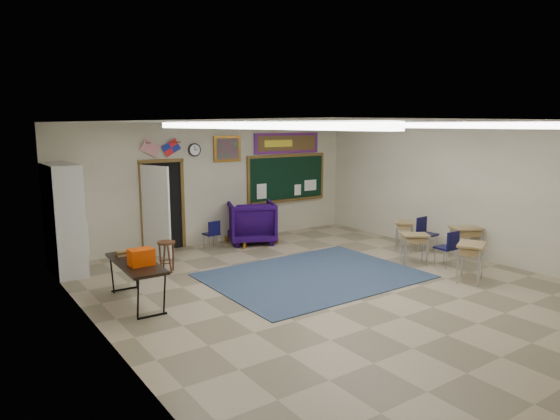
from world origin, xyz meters
TOP-DOWN VIEW (x-y plane):
  - floor at (0.00, 0.00)m, footprint 9.00×9.00m
  - back_wall at (0.00, 4.50)m, footprint 8.00×0.04m
  - left_wall at (-4.00, 0.00)m, footprint 0.04×9.00m
  - right_wall at (4.00, 0.00)m, footprint 0.04×9.00m
  - ceiling at (0.00, 0.00)m, footprint 8.00×9.00m
  - area_rug at (0.20, 0.80)m, footprint 4.00×3.00m
  - fluorescent_strips at (0.00, 0.00)m, footprint 3.86×6.00m
  - doorway at (-1.50, 4.35)m, footprint 1.10×0.89m
  - chalkboard at (2.20, 4.46)m, footprint 2.55×0.14m
  - bulletin_board at (2.20, 4.47)m, footprint 2.10×0.05m
  - framed_art_print at (0.35, 4.47)m, footprint 0.75×0.05m
  - wall_clock at (-0.55, 4.47)m, footprint 0.32×0.05m
  - wall_flags at (-1.40, 4.44)m, footprint 1.16×0.06m
  - storage_cabinet at (-3.71, 3.85)m, footprint 0.59×1.25m
  - wingback_armchair at (0.69, 3.91)m, footprint 1.49×1.51m
  - student_chair_reading at (-0.44, 3.91)m, footprint 0.37×0.37m
  - student_chair_desk_a at (2.86, -0.29)m, footprint 0.41×0.41m
  - student_chair_desk_b at (3.54, 0.73)m, footprint 0.44×0.44m
  - student_desk_front_left at (2.48, 0.22)m, footprint 0.69×0.65m
  - student_desk_front_right at (3.33, 1.23)m, footprint 0.71×0.68m
  - student_desk_back_left at (2.42, -1.17)m, footprint 0.76×0.69m
  - student_desk_back_right at (3.65, -0.20)m, footprint 0.76×0.68m
  - folding_table at (-3.15, 1.34)m, footprint 0.64×1.73m
  - wooden_stool at (-2.05, 2.73)m, footprint 0.36×0.36m

SIDE VIEW (x-z plane):
  - floor at x=0.00m, z-range 0.00..0.00m
  - area_rug at x=0.20m, z-range 0.00..0.02m
  - wooden_stool at x=-2.05m, z-range 0.01..0.64m
  - student_chair_reading at x=-0.44m, z-range 0.00..0.70m
  - student_desk_front_left at x=2.48m, z-range 0.04..0.70m
  - student_desk_front_right at x=3.33m, z-range 0.04..0.72m
  - folding_table at x=-3.15m, z-range -0.10..0.87m
  - student_chair_desk_a at x=2.86m, z-range 0.00..0.79m
  - student_chair_desk_b at x=3.54m, z-range 0.00..0.81m
  - student_desk_back_left at x=2.42m, z-range 0.04..0.79m
  - student_desk_back_right at x=3.65m, z-range 0.04..0.79m
  - wingback_armchair at x=0.69m, z-range 0.00..1.05m
  - doorway at x=-1.50m, z-range -0.02..2.14m
  - storage_cabinet at x=-3.71m, z-range 0.00..2.20m
  - chalkboard at x=2.20m, z-range 0.81..2.11m
  - back_wall at x=0.00m, z-range 0.00..3.00m
  - left_wall at x=-4.00m, z-range 0.00..3.00m
  - right_wall at x=4.00m, z-range 0.00..3.00m
  - framed_art_print at x=0.35m, z-range 2.02..2.67m
  - wall_clock at x=-0.55m, z-range 2.19..2.51m
  - bulletin_board at x=2.20m, z-range 2.18..2.73m
  - wall_flags at x=-1.40m, z-range 2.13..2.83m
  - fluorescent_strips at x=0.00m, z-range 2.89..2.99m
  - ceiling at x=0.00m, z-range 2.98..3.02m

